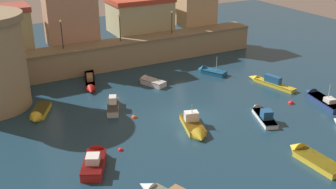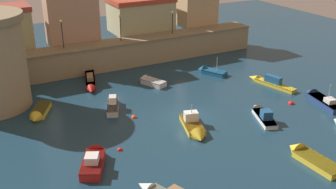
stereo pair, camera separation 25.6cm
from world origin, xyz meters
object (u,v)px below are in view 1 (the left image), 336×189
object	(u,v)px
moored_boat_3	(150,81)
moored_boat_4	(309,156)
moored_boat_5	(39,113)
moored_boat_10	(95,159)
moored_boat_1	(195,128)
moored_boat_7	(269,82)
moored_boat_11	(113,104)
moored_boat_6	(90,82)
moored_boat_8	(262,114)
mooring_buoy_0	(120,150)
moored_boat_0	(209,71)
quay_lamp_2	(172,19)
mooring_buoy_1	(134,118)
moored_boat_9	(320,99)
quay_lamp_0	(61,30)
mooring_buoy_2	(291,104)
quay_lamp_1	(120,24)

from	to	relation	value
moored_boat_3	moored_boat_4	size ratio (longest dim) A/B	0.77
moored_boat_5	moored_boat_10	xyz separation A→B (m)	(2.21, -12.15, 0.16)
moored_boat_1	moored_boat_7	world-z (taller)	moored_boat_1
moored_boat_11	moored_boat_6	bearing A→B (deg)	23.04
moored_boat_7	moored_boat_8	bearing A→B (deg)	121.82
moored_boat_3	moored_boat_6	world-z (taller)	moored_boat_6
moored_boat_5	mooring_buoy_0	xyz separation A→B (m)	(5.08, -10.99, -0.35)
moored_boat_0	quay_lamp_2	bearing A→B (deg)	-20.55
moored_boat_11	mooring_buoy_0	size ratio (longest dim) A/B	10.47
moored_boat_3	mooring_buoy_1	world-z (taller)	moored_boat_3
moored_boat_1	moored_boat_9	xyz separation A→B (m)	(16.96, -0.78, -0.03)
moored_boat_5	mooring_buoy_1	world-z (taller)	moored_boat_5
moored_boat_0	moored_boat_11	size ratio (longest dim) A/B	0.89
quay_lamp_0	moored_boat_1	distance (m)	24.36
quay_lamp_2	moored_boat_9	world-z (taller)	quay_lamp_2
moored_boat_6	moored_boat_11	world-z (taller)	moored_boat_11
moored_boat_4	mooring_buoy_2	bearing A→B (deg)	-38.51
quay_lamp_0	quay_lamp_1	xyz separation A→B (m)	(8.34, 0.00, -0.10)
moored_boat_1	moored_boat_4	size ratio (longest dim) A/B	1.02
moored_boat_5	mooring_buoy_0	world-z (taller)	moored_boat_5
moored_boat_0	moored_boat_6	size ratio (longest dim) A/B	0.61
quay_lamp_2	moored_boat_4	distance (m)	32.65
moored_boat_7	mooring_buoy_0	world-z (taller)	moored_boat_7
mooring_buoy_1	moored_boat_0	bearing A→B (deg)	27.62
mooring_buoy_1	moored_boat_8	bearing A→B (deg)	-27.63
moored_boat_9	mooring_buoy_1	xyz separation A→B (m)	(-21.14, 6.58, -0.38)
quay_lamp_1	mooring_buoy_2	world-z (taller)	quay_lamp_1
quay_lamp_0	moored_boat_4	distance (m)	35.12
quay_lamp_2	moored_boat_6	world-z (taller)	quay_lamp_2
moored_boat_3	moored_boat_9	size ratio (longest dim) A/B	0.67
quay_lamp_0	moored_boat_0	size ratio (longest dim) A/B	0.86
quay_lamp_2	moored_boat_9	size ratio (longest dim) A/B	0.52
quay_lamp_2	moored_boat_10	bearing A→B (deg)	-131.36
moored_boat_0	moored_boat_10	distance (m)	26.25
moored_boat_1	mooring_buoy_0	bearing A→B (deg)	-74.59
mooring_buoy_1	moored_boat_9	bearing A→B (deg)	-17.29
moored_boat_1	mooring_buoy_0	xyz separation A→B (m)	(-8.10, 0.15, -0.41)
moored_boat_9	moored_boat_3	bearing A→B (deg)	57.69
moored_boat_9	moored_boat_11	bearing A→B (deg)	77.28
quay_lamp_2	moored_boat_0	distance (m)	10.66
moored_boat_5	quay_lamp_0	bearing A→B (deg)	178.99
moored_boat_1	moored_boat_4	bearing A→B (deg)	50.08
moored_boat_1	moored_boat_3	world-z (taller)	moored_boat_1
moored_boat_10	moored_boat_9	bearing A→B (deg)	-62.95
moored_boat_10	mooring_buoy_2	size ratio (longest dim) A/B	7.92
moored_boat_0	moored_boat_4	xyz separation A→B (m)	(-4.57, -23.03, 0.02)
mooring_buoy_0	moored_boat_9	bearing A→B (deg)	-2.13
mooring_buoy_1	quay_lamp_0	bearing A→B (deg)	99.72
moored_boat_5	moored_boat_11	size ratio (longest dim) A/B	0.94
quay_lamp_0	moored_boat_5	distance (m)	14.27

